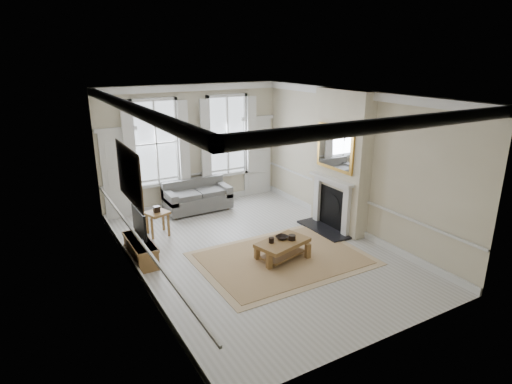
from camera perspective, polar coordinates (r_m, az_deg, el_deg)
floor at (r=9.54m, az=0.20°, el=-7.91°), size 7.20×7.20×0.00m
ceiling at (r=8.61m, az=0.22°, el=12.89°), size 7.20×7.20×0.00m
back_wall at (r=12.09m, az=-8.42°, el=6.04°), size 5.20×0.00×5.20m
left_wall at (r=8.01m, az=-16.12°, el=-0.69°), size 0.00×7.20×7.20m
right_wall at (r=10.43m, az=12.70°, el=3.88°), size 0.00×7.20×7.20m
window_left at (r=11.67m, az=-13.19°, el=6.33°), size 1.26×0.20×2.20m
window_right at (r=12.42m, az=-3.84°, el=7.45°), size 1.26×0.20×2.20m
door_left at (r=11.61m, az=-17.65°, el=2.08°), size 0.90×0.08×2.30m
door_right at (r=13.04m, az=0.17°, el=4.64°), size 0.90×0.08×2.30m
painting at (r=8.20m, az=-16.58°, el=2.26°), size 0.05×1.66×1.06m
chimney_breast at (r=10.46m, az=11.25°, el=4.01°), size 0.35×1.70×3.38m
hearth at (r=10.72m, az=8.98°, el=-4.95°), size 0.55×1.50×0.05m
fireplace at (r=10.59m, az=10.01°, el=-1.20°), size 0.21×1.45×1.33m
mirror at (r=10.24m, az=10.45°, el=5.78°), size 0.06×1.26×1.06m
sofa at (r=11.95m, az=-7.89°, el=-0.77°), size 1.77×0.86×0.84m
side_table at (r=10.46m, az=-13.04°, el=-3.16°), size 0.61×0.61×0.58m
rug at (r=9.21m, az=3.53°, el=-8.85°), size 3.50×2.60×0.02m
coffee_table at (r=9.07m, az=3.57°, el=-7.00°), size 1.25×0.92×0.42m
ceramic_pot_a at (r=8.93m, az=2.06°, el=-6.43°), size 0.11×0.11×0.11m
ceramic_pot_b at (r=9.08m, az=4.82°, el=-6.07°), size 0.15×0.15×0.11m
bowl at (r=9.13m, az=3.50°, el=-6.07°), size 0.33×0.33×0.06m
tv_stand at (r=9.38m, az=-15.12°, el=-7.51°), size 0.41×1.26×0.45m
tv at (r=9.15m, az=-15.29°, el=-3.98°), size 0.08×0.90×0.68m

